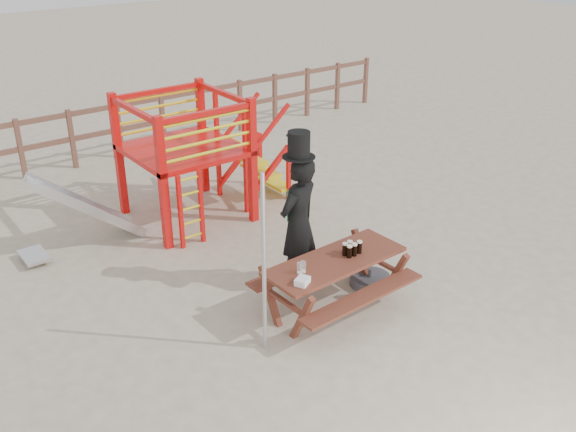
% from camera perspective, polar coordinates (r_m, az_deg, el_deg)
% --- Properties ---
extents(ground, '(60.00, 60.00, 0.00)m').
position_cam_1_polar(ground, '(8.36, 2.21, -8.89)').
color(ground, '#BBAA91').
rests_on(ground, ground).
extents(back_fence, '(15.09, 0.09, 1.20)m').
position_cam_1_polar(back_fence, '(13.66, -16.76, 7.51)').
color(back_fence, brown).
rests_on(back_fence, ground).
extents(playground_fort, '(4.71, 1.84, 2.10)m').
position_cam_1_polar(playground_fort, '(10.62, -9.49, 5.09)').
color(playground_fort, red).
rests_on(playground_fort, ground).
extents(picnic_table, '(1.93, 1.36, 0.73)m').
position_cam_1_polar(picnic_table, '(8.28, 4.17, -5.49)').
color(picnic_table, brown).
rests_on(picnic_table, ground).
extents(man_with_hat, '(0.79, 0.63, 2.23)m').
position_cam_1_polar(man_with_hat, '(8.51, 0.92, -0.40)').
color(man_with_hat, black).
rests_on(man_with_hat, ground).
extents(metal_pole, '(0.05, 0.05, 2.25)m').
position_cam_1_polar(metal_pole, '(7.20, -2.15, -4.47)').
color(metal_pole, '#B2B2B7').
rests_on(metal_pole, ground).
extents(parasol_base, '(0.57, 0.57, 0.24)m').
position_cam_1_polar(parasol_base, '(9.04, 7.32, -5.68)').
color(parasol_base, '#3B3B40').
rests_on(parasol_base, ground).
extents(paper_bag, '(0.22, 0.21, 0.08)m').
position_cam_1_polar(paper_bag, '(7.60, 1.29, -5.81)').
color(paper_bag, white).
rests_on(paper_bag, picnic_table).
extents(stout_pints, '(0.25, 0.16, 0.17)m').
position_cam_1_polar(stout_pints, '(8.23, 5.67, -2.91)').
color(stout_pints, black).
rests_on(stout_pints, picnic_table).
extents(empty_glasses, '(0.13, 0.07, 0.15)m').
position_cam_1_polar(empty_glasses, '(7.80, 1.20, -4.64)').
color(empty_glasses, silver).
rests_on(empty_glasses, picnic_table).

